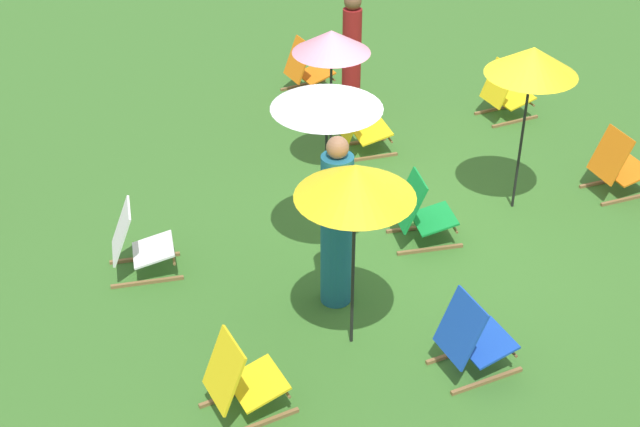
{
  "coord_description": "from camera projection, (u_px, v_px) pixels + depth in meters",
  "views": [
    {
      "loc": [
        -7.5,
        3.87,
        5.7
      ],
      "look_at": [
        0.0,
        1.2,
        0.5
      ],
      "focal_mm": 49.54,
      "sensor_mm": 36.0,
      "label": 1
    }
  ],
  "objects": [
    {
      "name": "ground_plane",
      "position": [
        418.0,
        231.0,
        10.12
      ],
      "size": [
        40.0,
        40.0,
        0.0
      ],
      "primitive_type": "plane",
      "color": "#386B28"
    },
    {
      "name": "deckchair_1",
      "position": [
        241.0,
        381.0,
        7.55
      ],
      "size": [
        0.58,
        0.82,
        0.83
      ],
      "rotation": [
        0.0,
        0.0,
        0.14
      ],
      "color": "olive",
      "rests_on": "ground"
    },
    {
      "name": "deckchair_2",
      "position": [
        137.0,
        244.0,
        9.26
      ],
      "size": [
        0.56,
        0.81,
        0.83
      ],
      "rotation": [
        0.0,
        0.0,
        -0.12
      ],
      "color": "olive",
      "rests_on": "ground"
    },
    {
      "name": "deckchair_8",
      "position": [
        307.0,
        69.0,
        13.0
      ],
      "size": [
        0.59,
        0.82,
        0.83
      ],
      "rotation": [
        0.0,
        0.0,
        0.16
      ],
      "color": "olive",
      "rests_on": "ground"
    },
    {
      "name": "deckchair_9",
      "position": [
        506.0,
        93.0,
        12.32
      ],
      "size": [
        0.54,
        0.8,
        0.83
      ],
      "rotation": [
        0.0,
        0.0,
        0.09
      ],
      "color": "olive",
      "rests_on": "ground"
    },
    {
      "name": "deckchair_11",
      "position": [
        472.0,
        339.0,
        8.0
      ],
      "size": [
        0.54,
        0.8,
        0.83
      ],
      "rotation": [
        0.0,
        0.0,
        0.09
      ],
      "color": "olive",
      "rests_on": "ground"
    },
    {
      "name": "deckchair_12",
      "position": [
        618.0,
        166.0,
        10.62
      ],
      "size": [
        0.49,
        0.77,
        0.83
      ],
      "rotation": [
        0.0,
        0.0,
        0.02
      ],
      "color": "olive",
      "rests_on": "ground"
    },
    {
      "name": "deckchair_13",
      "position": [
        361.0,
        127.0,
        11.47
      ],
      "size": [
        0.52,
        0.79,
        0.83
      ],
      "rotation": [
        0.0,
        0.0,
        -0.06
      ],
      "color": "olive",
      "rests_on": "ground"
    },
    {
      "name": "deckchair_14",
      "position": [
        421.0,
        213.0,
        9.76
      ],
      "size": [
        0.57,
        0.82,
        0.83
      ],
      "rotation": [
        0.0,
        0.0,
        -0.13
      ],
      "color": "olive",
      "rests_on": "ground"
    },
    {
      "name": "umbrella_0",
      "position": [
        327.0,
        97.0,
        8.71
      ],
      "size": [
        1.13,
        1.13,
        2.02
      ],
      "color": "black",
      "rests_on": "ground"
    },
    {
      "name": "umbrella_1",
      "position": [
        355.0,
        181.0,
        7.55
      ],
      "size": [
        1.07,
        1.07,
        1.96
      ],
      "color": "black",
      "rests_on": "ground"
    },
    {
      "name": "umbrella_2",
      "position": [
        331.0,
        42.0,
        10.21
      ],
      "size": [
        0.92,
        0.92,
        1.92
      ],
      "color": "black",
      "rests_on": "ground"
    },
    {
      "name": "umbrella_3",
      "position": [
        533.0,
        61.0,
        9.54
      ],
      "size": [
        1.02,
        1.02,
        2.02
      ],
      "color": "black",
      "rests_on": "ground"
    },
    {
      "name": "person_0",
      "position": [
        352.0,
        57.0,
        12.1
      ],
      "size": [
        0.36,
        0.36,
        1.79
      ],
      "rotation": [
        0.0,
        0.0,
        1.07
      ],
      "color": "maroon",
      "rests_on": "ground"
    },
    {
      "name": "person_1",
      "position": [
        337.0,
        227.0,
        8.58
      ],
      "size": [
        0.41,
        0.41,
        1.89
      ],
      "rotation": [
        0.0,
        0.0,
        5.13
      ],
      "color": "#195972",
      "rests_on": "ground"
    }
  ]
}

